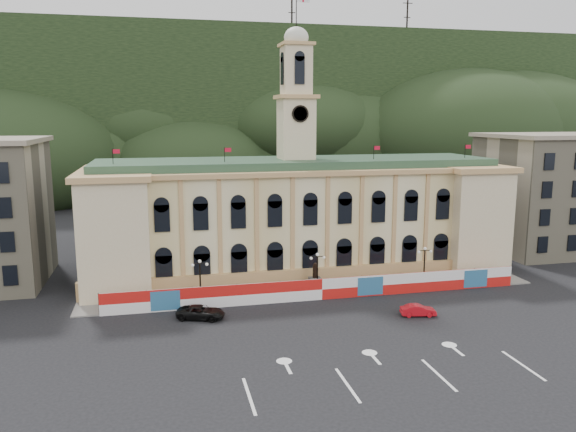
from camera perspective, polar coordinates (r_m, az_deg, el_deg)
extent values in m
plane|color=black|center=(53.67, 8.09, -13.37)|extent=(260.00, 260.00, 0.00)
cube|color=black|center=(176.76, -7.19, 10.26)|extent=(230.00, 70.00, 44.00)
cube|color=#595651|center=(164.85, 6.01, 13.08)|extent=(22.00, 8.00, 14.00)
cube|color=#595651|center=(156.79, -24.41, 10.95)|extent=(16.00, 7.00, 10.00)
cylinder|color=black|center=(167.75, 0.39, 19.96)|extent=(0.50, 0.50, 20.00)
cylinder|color=black|center=(178.97, 12.01, 19.13)|extent=(0.50, 0.50, 20.00)
cube|color=beige|center=(77.34, 0.80, -0.54)|extent=(55.00, 15.00, 14.00)
cube|color=tan|center=(71.35, 2.28, -6.25)|extent=(56.00, 0.80, 2.40)
cube|color=tan|center=(76.33, 0.81, 4.85)|extent=(56.20, 16.20, 0.60)
cube|color=#2E4D36|center=(76.27, 0.81, 5.38)|extent=(53.00, 13.00, 1.20)
cube|color=beige|center=(74.42, -16.88, -1.40)|extent=(8.00, 17.00, 14.00)
cube|color=beige|center=(85.07, 16.53, 0.02)|extent=(8.00, 17.00, 14.00)
cube|color=beige|center=(76.03, 0.82, 8.83)|extent=(4.40, 4.40, 8.00)
cube|color=tan|center=(76.05, 0.83, 12.00)|extent=(5.20, 5.20, 0.50)
cube|color=beige|center=(76.23, 0.83, 14.48)|extent=(3.60, 3.60, 6.50)
cube|color=tan|center=(76.57, 0.84, 17.02)|extent=(4.20, 4.20, 0.40)
cylinder|color=black|center=(73.78, 1.26, 10.35)|extent=(2.20, 0.20, 2.20)
ellipsoid|color=beige|center=(76.68, 0.84, 17.68)|extent=(3.20, 3.20, 2.72)
cylinder|color=black|center=(77.17, 0.85, 20.04)|extent=(0.12, 0.12, 5.00)
cube|color=tan|center=(98.91, 25.34, 2.00)|extent=(20.00, 16.00, 18.00)
cube|color=gray|center=(98.19, 25.75, 7.37)|extent=(21.00, 17.00, 0.60)
cube|color=red|center=(66.55, 3.46, -7.44)|extent=(50.00, 0.25, 2.50)
cube|color=#2A618C|center=(63.91, -12.35, -8.41)|extent=(3.20, 0.05, 2.20)
cube|color=#2A618C|center=(68.30, 8.37, -7.07)|extent=(3.20, 0.05, 2.20)
cube|color=#2A618C|center=(74.39, 18.53, -6.06)|extent=(3.20, 0.05, 2.20)
cube|color=slate|center=(69.42, 2.81, -7.69)|extent=(56.00, 5.50, 0.16)
cube|color=#595651|center=(69.40, 2.76, -6.99)|extent=(1.40, 1.40, 1.80)
cylinder|color=black|center=(68.92, 2.77, -5.64)|extent=(0.60, 0.60, 1.60)
sphere|color=black|center=(68.68, 2.78, -4.91)|extent=(0.44, 0.44, 0.44)
cylinder|color=black|center=(66.42, -8.85, -8.58)|extent=(0.44, 0.44, 0.30)
cylinder|color=black|center=(65.74, -8.90, -6.72)|extent=(0.18, 0.18, 4.80)
cube|color=black|center=(65.11, -8.96, -4.78)|extent=(1.60, 0.08, 0.08)
sphere|color=silver|center=(65.11, -9.66, -4.94)|extent=(0.36, 0.36, 0.36)
sphere|color=silver|center=(65.21, -8.25, -4.87)|extent=(0.36, 0.36, 0.36)
sphere|color=silver|center=(65.05, -8.97, -4.57)|extent=(0.40, 0.40, 0.40)
cylinder|color=black|center=(68.71, 2.98, -7.82)|extent=(0.44, 0.44, 0.30)
cylinder|color=black|center=(68.05, 3.00, -6.02)|extent=(0.18, 0.18, 4.80)
cube|color=black|center=(67.45, 3.02, -4.14)|extent=(1.60, 0.08, 0.08)
sphere|color=silver|center=(67.28, 2.36, -4.31)|extent=(0.36, 0.36, 0.36)
sphere|color=silver|center=(67.71, 3.67, -4.23)|extent=(0.36, 0.36, 0.36)
sphere|color=silver|center=(67.39, 3.02, -3.94)|extent=(0.40, 0.40, 0.40)
cylinder|color=black|center=(73.64, 13.59, -6.87)|extent=(0.44, 0.44, 0.30)
cylinder|color=black|center=(73.03, 13.67, -5.18)|extent=(0.18, 0.18, 4.80)
cube|color=black|center=(72.47, 13.74, -3.42)|extent=(1.60, 0.08, 0.08)
sphere|color=silver|center=(72.15, 13.17, -3.58)|extent=(0.36, 0.36, 0.36)
sphere|color=silver|center=(72.86, 14.30, -3.49)|extent=(0.36, 0.36, 0.36)
sphere|color=silver|center=(72.41, 13.75, -3.23)|extent=(0.40, 0.40, 0.40)
imported|color=red|center=(62.99, 13.08, -9.31)|extent=(2.72, 4.28, 1.25)
imported|color=black|center=(61.28, -8.85, -9.64)|extent=(5.55, 6.59, 1.42)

